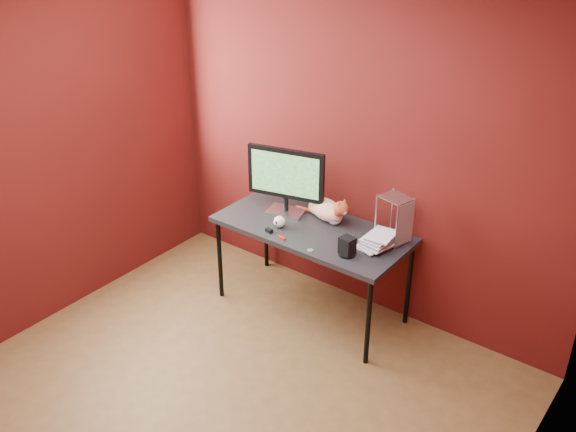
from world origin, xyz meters
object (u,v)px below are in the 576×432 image
Objects in this scene: skull_mug at (279,222)px; book_stack at (374,167)px; speaker at (347,247)px; cat at (327,210)px; desk at (312,233)px; monitor at (286,178)px.

book_stack is at bearing 39.83° from skull_mug.
speaker is 0.12× the size of book_stack.
skull_mug is (-0.21, -0.32, -0.04)m from cat.
cat reaches higher than speaker.
skull_mug is at bearing -174.05° from speaker.
cat is at bearing 86.04° from desk.
monitor is 0.82m from book_stack.
monitor is 1.20× the size of cat.
desk is at bearing -75.42° from cat.
desk is 0.80m from book_stack.
book_stack reaches higher than monitor.
book_stack reaches higher than desk.
cat is 0.55m from speaker.
monitor is 0.52× the size of book_stack.
monitor is (-0.30, 0.07, 0.35)m from desk.
speaker is at bearing -33.31° from monitor.
desk is 2.92× the size of cat.
desk is 10.75× the size of speaker.
speaker is at bearing -23.40° from desk.
monitor reaches higher than desk.
cat is (0.01, 0.18, 0.13)m from desk.
cat is at bearing 165.33° from book_stack.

